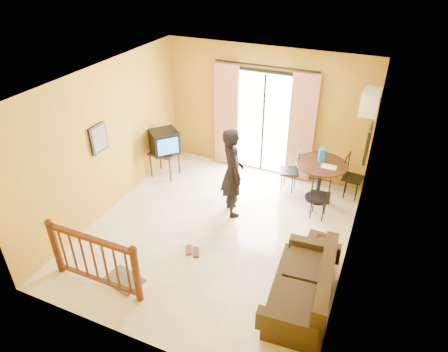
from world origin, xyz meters
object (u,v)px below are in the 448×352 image
at_px(television, 164,142).
at_px(sofa, 305,290).
at_px(dining_table, 321,171).
at_px(coffee_table, 318,253).
at_px(standing_person, 232,173).

xyz_separation_m(television, sofa, (3.72, -2.40, -0.53)).
xyz_separation_m(dining_table, coffee_table, (0.41, -1.93, -0.41)).
distance_m(dining_table, sofa, 2.88).
relative_size(television, dining_table, 0.75).
height_order(sofa, standing_person, standing_person).
xyz_separation_m(coffee_table, standing_person, (-1.84, 0.82, 0.64)).
xyz_separation_m(sofa, standing_person, (-1.85, 1.71, 0.57)).
bearing_deg(coffee_table, dining_table, 101.96).
height_order(coffee_table, sofa, sofa).
xyz_separation_m(television, standing_person, (1.87, -0.69, 0.04)).
distance_m(television, standing_person, 2.00).
distance_m(coffee_table, standing_person, 2.11).
height_order(television, coffee_table, television).
height_order(dining_table, standing_person, standing_person).
xyz_separation_m(television, coffee_table, (3.72, -1.51, -0.59)).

